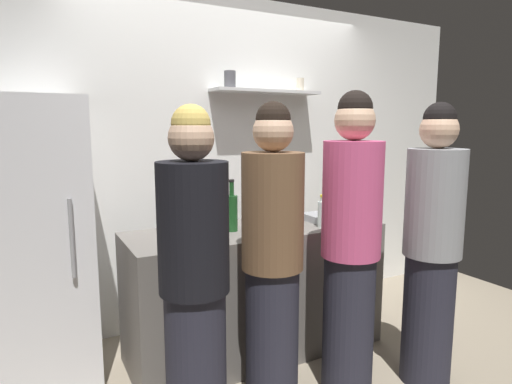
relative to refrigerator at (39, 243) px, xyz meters
name	(u,v)px	position (x,y,z in m)	size (l,w,h in m)	color
ground_plane	(311,383)	(1.44, -0.85, -0.88)	(5.28, 5.28, 0.00)	gray
back_wall_assembly	(227,160)	(1.44, 0.40, 0.43)	(4.80, 0.32, 2.60)	white
refrigerator	(39,243)	(0.00, 0.00, 0.00)	(0.59, 0.69, 1.75)	white
counter	(256,290)	(1.33, -0.32, -0.43)	(1.76, 0.64, 0.89)	#66605B
baking_pan	(327,217)	(1.93, -0.33, 0.04)	(0.34, 0.24, 0.05)	gray
utensil_holder	(254,229)	(1.20, -0.55, 0.07)	(0.11, 0.11, 0.22)	#B2B2B7
wine_bottle_green_glass	(232,212)	(1.15, -0.32, 0.14)	(0.08, 0.08, 0.35)	#19471E
wine_bottle_amber_glass	(200,212)	(0.99, -0.14, 0.13)	(0.08, 0.08, 0.30)	#472814
wine_bottle_dark_glass	(195,213)	(0.92, -0.25, 0.14)	(0.06, 0.06, 0.33)	black
wine_bottle_pale_glass	(282,212)	(1.50, -0.37, 0.12)	(0.07, 0.07, 0.29)	#B2BFB2
water_bottle_plastic	(323,213)	(1.75, -0.52, 0.11)	(0.08, 0.08, 0.23)	silver
person_pink_top	(351,247)	(1.59, -1.00, 0.01)	(0.34, 0.34, 1.78)	#262633
person_grey_hoodie	(432,248)	(2.09, -1.15, -0.02)	(0.34, 0.34, 1.72)	#262633
person_blonde	(194,283)	(0.64, -0.98, -0.04)	(0.34, 0.34, 1.68)	#262633
person_brown_jacket	(272,260)	(1.13, -0.89, -0.03)	(0.34, 0.34, 1.71)	#262633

